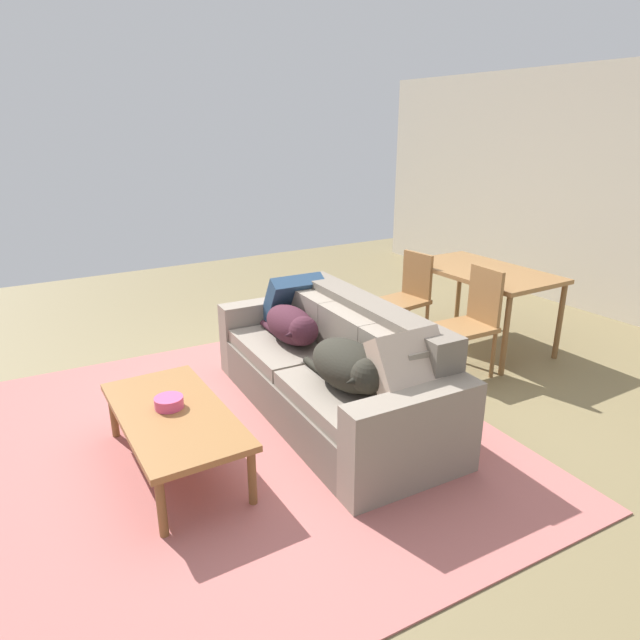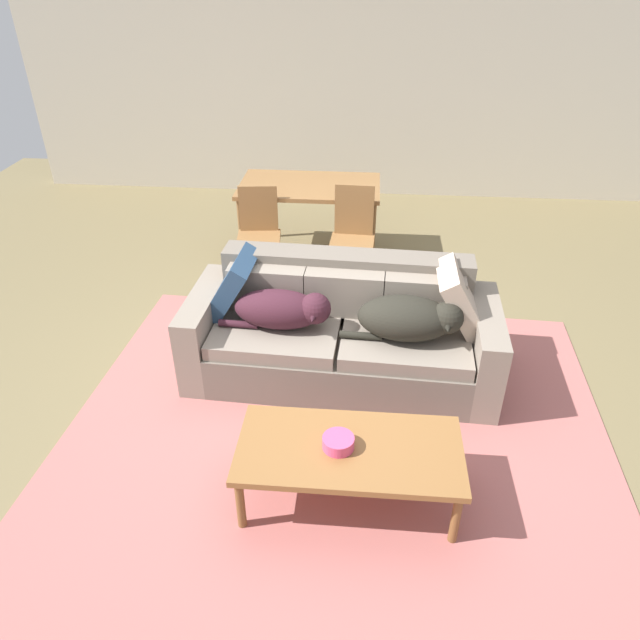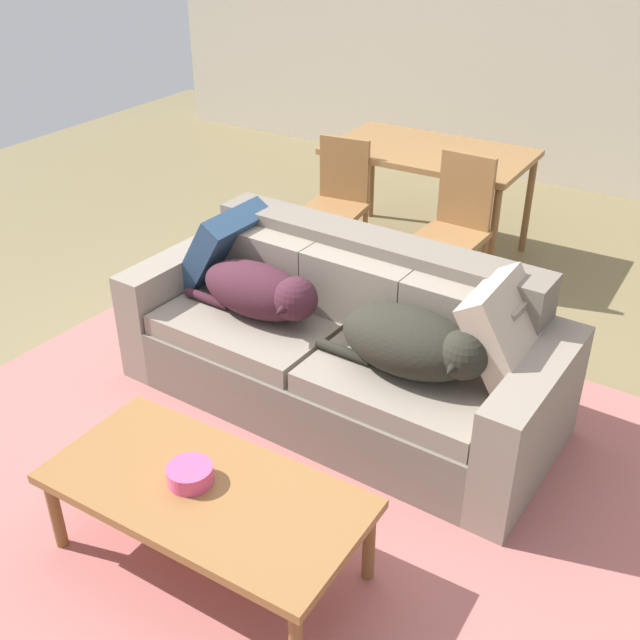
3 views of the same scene
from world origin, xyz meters
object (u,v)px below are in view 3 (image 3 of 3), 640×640
Objects in this scene: dog_on_right_cushion at (415,343)px; throw_pillow_by_right_arm at (508,333)px; dining_table at (429,159)px; bowl_on_coffee_table at (190,474)px; dining_chair_near_right at (456,223)px; dog_on_left_cushion at (262,292)px; dining_chair_near_left at (338,198)px; throw_pillow_by_left_arm at (224,246)px; coffee_table at (205,495)px; couch at (344,346)px.

throw_pillow_by_right_arm is (0.36, 0.21, 0.06)m from dog_on_right_cushion.
throw_pillow_by_right_arm is 0.34× the size of dining_table.
dining_chair_near_right reaches higher than bowl_on_coffee_table.
dog_on_left_cushion is 0.88m from dog_on_right_cushion.
throw_pillow_by_left_arm is at bearing -94.53° from dining_chair_near_left.
coffee_table is at bearing -85.51° from dining_chair_near_right.
dining_chair_near_left is (-0.97, 2.66, 0.13)m from coffee_table.
dog_on_right_cushion is 1.65m from dining_chair_near_right.
throw_pillow_by_right_arm reaches higher than throw_pillow_by_left_arm.
dining_table is (-0.91, 2.14, 0.09)m from dog_on_right_cushion.
throw_pillow_by_left_arm is at bearing -101.82° from dining_table.
throw_pillow_by_right_arm is at bearing -56.88° from dining_table.
throw_pillow_by_left_arm is 2.60× the size of bowl_on_coffee_table.
dining_table is at bearing 99.59° from coffee_table.
bowl_on_coffee_table is at bearing -65.40° from dog_on_left_cushion.
throw_pillow_by_right_arm is 2.31m from dining_table.
coffee_table is (0.51, -1.12, -0.23)m from dog_on_left_cushion.
throw_pillow_by_right_arm reaches higher than bowl_on_coffee_table.
couch is 12.72× the size of bowl_on_coffee_table.
throw_pillow_by_left_arm is at bearing 177.25° from throw_pillow_by_right_arm.
dog_on_right_cushion is (0.47, -0.19, 0.28)m from couch.
bowl_on_coffee_table is at bearing -109.31° from dog_on_right_cushion.
dog_on_right_cushion is at bearing 70.97° from coffee_table.
throw_pillow_by_left_arm reaches higher than dog_on_right_cushion.
throw_pillow_by_left_arm is 1.90m from dining_table.
dining_chair_near_right is (0.84, 1.30, -0.15)m from throw_pillow_by_left_arm.
dining_table is at bearing 93.52° from dog_on_left_cushion.
dog_on_left_cushion is 1.73× the size of throw_pillow_by_left_arm.
dining_chair_near_right is (-0.45, 1.59, -0.09)m from dog_on_right_cushion.
bowl_on_coffee_table is 2.82m from dining_chair_near_left.
dining_table is at bearing 123.12° from throw_pillow_by_right_arm.
dining_chair_near_left is (-1.34, 1.61, -0.11)m from dog_on_right_cushion.
dining_chair_near_left reaches higher than dog_on_left_cushion.
throw_pillow_by_right_arm is at bearing 3.84° from couch.
throw_pillow_by_right_arm is at bearing -45.89° from dining_chair_near_left.
bowl_on_coffee_table is at bearing -77.56° from dining_chair_near_left.
throw_pillow_by_left_arm is 0.98× the size of throw_pillow_by_right_arm.
coffee_table is 0.10m from bowl_on_coffee_table.
throw_pillow_by_left_arm is 0.52× the size of dining_chair_near_left.
dining_table is (-0.03, 2.09, 0.10)m from dog_on_left_cushion.
couch is 1.26m from coffee_table.
bowl_on_coffee_table is 0.13× the size of dining_table.
throw_pillow_by_right_arm is at bearing 9.69° from dog_on_left_cushion.
dining_table is (-1.26, 1.94, 0.03)m from throw_pillow_by_right_arm.
throw_pillow_by_right_arm reaches higher than dog_on_left_cushion.
dog_on_left_cushion is at bearing -79.86° from dining_chair_near_left.
couch is 0.89m from throw_pillow_by_left_arm.
coffee_table is (0.11, -1.25, 0.04)m from couch.
dining_chair_near_left is at bearing 108.79° from bowl_on_coffee_table.
dog_on_right_cushion is at bearing 67.94° from bowl_on_coffee_table.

